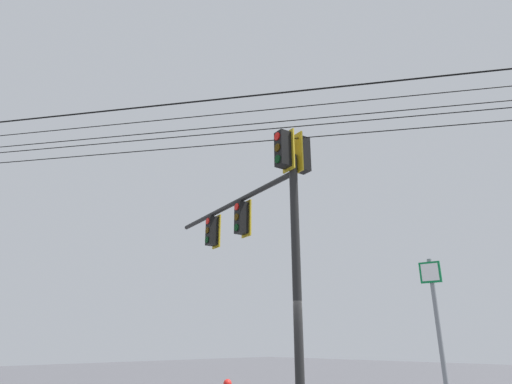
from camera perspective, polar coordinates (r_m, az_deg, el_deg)
name	(u,v)px	position (r m, az deg, el deg)	size (l,w,h in m)	color
signal_mast_assembly	(262,217)	(10.99, 0.83, -3.42)	(6.29, 1.84, 6.56)	black
route_sign_primary	(440,339)	(7.19, 23.53, -17.68)	(0.32, 0.12, 2.90)	slate
overhead_wire_span	(346,107)	(10.88, 12.02, 11.09)	(24.85, 16.40, 1.63)	black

